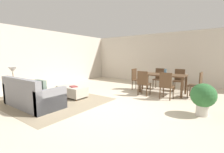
{
  "coord_description": "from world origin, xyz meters",
  "views": [
    {
      "loc": [
        2.49,
        -3.44,
        1.44
      ],
      "look_at": [
        -0.52,
        0.77,
        0.77
      ],
      "focal_mm": 24.62,
      "sensor_mm": 36.0,
      "label": 1
    }
  ],
  "objects_px": {
    "ottoman_table": "(72,91)",
    "dining_table": "(163,77)",
    "book_on_ottoman": "(73,87)",
    "dining_chair_far_left": "(159,77)",
    "dining_chair_near_left": "(143,82)",
    "dining_chair_near_right": "(166,84)",
    "side_table": "(14,86)",
    "couch": "(32,96)",
    "dining_chair_head_east": "(197,83)",
    "dining_chair_far_right": "(179,79)",
    "table_lamp": "(13,70)",
    "vase_centerpiece": "(165,72)",
    "potted_plant": "(203,97)",
    "dining_chair_head_west": "(136,78)"
  },
  "relations": [
    {
      "from": "dining_chair_near_left",
      "to": "book_on_ottoman",
      "type": "distance_m",
      "value": 2.54
    },
    {
      "from": "dining_table",
      "to": "vase_centerpiece",
      "type": "relative_size",
      "value": 8.11
    },
    {
      "from": "dining_chair_near_right",
      "to": "vase_centerpiece",
      "type": "relative_size",
      "value": 4.41
    },
    {
      "from": "potted_plant",
      "to": "dining_chair_far_left",
      "type": "bearing_deg",
      "value": 127.44
    },
    {
      "from": "couch",
      "to": "dining_chair_head_east",
      "type": "relative_size",
      "value": 2.11
    },
    {
      "from": "dining_table",
      "to": "potted_plant",
      "type": "bearing_deg",
      "value": -48.8
    },
    {
      "from": "side_table",
      "to": "dining_chair_far_left",
      "type": "relative_size",
      "value": 0.62
    },
    {
      "from": "dining_chair_far_right",
      "to": "vase_centerpiece",
      "type": "height_order",
      "value": "vase_centerpiece"
    },
    {
      "from": "book_on_ottoman",
      "to": "potted_plant",
      "type": "xyz_separation_m",
      "value": [
        3.86,
        0.75,
        0.07
      ]
    },
    {
      "from": "side_table",
      "to": "dining_table",
      "type": "distance_m",
      "value": 5.42
    },
    {
      "from": "dining_chair_far_right",
      "to": "potted_plant",
      "type": "relative_size",
      "value": 1.15
    },
    {
      "from": "dining_chair_far_left",
      "to": "potted_plant",
      "type": "height_order",
      "value": "dining_chair_far_left"
    },
    {
      "from": "ottoman_table",
      "to": "dining_table",
      "type": "height_order",
      "value": "dining_table"
    },
    {
      "from": "dining_chair_near_right",
      "to": "dining_table",
      "type": "bearing_deg",
      "value": 114.81
    },
    {
      "from": "couch",
      "to": "dining_chair_head_east",
      "type": "bearing_deg",
      "value": 44.98
    },
    {
      "from": "dining_table",
      "to": "dining_chair_near_left",
      "type": "relative_size",
      "value": 1.84
    },
    {
      "from": "side_table",
      "to": "potted_plant",
      "type": "distance_m",
      "value": 5.77
    },
    {
      "from": "ottoman_table",
      "to": "table_lamp",
      "type": "xyz_separation_m",
      "value": [
        -1.44,
        -1.29,
        0.76
      ]
    },
    {
      "from": "dining_chair_head_east",
      "to": "side_table",
      "type": "bearing_deg",
      "value": -143.52
    },
    {
      "from": "dining_chair_head_east",
      "to": "ottoman_table",
      "type": "bearing_deg",
      "value": -145.97
    },
    {
      "from": "couch",
      "to": "table_lamp",
      "type": "bearing_deg",
      "value": 178.07
    },
    {
      "from": "ottoman_table",
      "to": "dining_table",
      "type": "distance_m",
      "value": 3.51
    },
    {
      "from": "table_lamp",
      "to": "dining_table",
      "type": "xyz_separation_m",
      "value": [
        3.86,
        3.79,
        -0.32
      ]
    },
    {
      "from": "ottoman_table",
      "to": "dining_chair_head_east",
      "type": "bearing_deg",
      "value": 34.03
    },
    {
      "from": "table_lamp",
      "to": "dining_chair_head_west",
      "type": "xyz_separation_m",
      "value": [
        2.68,
        3.82,
        -0.46
      ]
    },
    {
      "from": "dining_chair_far_right",
      "to": "dining_chair_head_east",
      "type": "relative_size",
      "value": 1.0
    },
    {
      "from": "dining_chair_far_right",
      "to": "couch",
      "type": "bearing_deg",
      "value": -122.87
    },
    {
      "from": "dining_chair_near_right",
      "to": "dining_chair_near_left",
      "type": "bearing_deg",
      "value": 176.69
    },
    {
      "from": "dining_chair_near_left",
      "to": "dining_chair_near_right",
      "type": "distance_m",
      "value": 0.85
    },
    {
      "from": "dining_chair_far_left",
      "to": "dining_chair_far_right",
      "type": "distance_m",
      "value": 0.84
    },
    {
      "from": "ottoman_table",
      "to": "dining_chair_head_east",
      "type": "relative_size",
      "value": 1.18
    },
    {
      "from": "dining_chair_near_left",
      "to": "dining_chair_far_right",
      "type": "height_order",
      "value": "same"
    },
    {
      "from": "dining_chair_far_left",
      "to": "potted_plant",
      "type": "distance_m",
      "value": 3.21
    },
    {
      "from": "dining_chair_near_left",
      "to": "couch",
      "type": "bearing_deg",
      "value": -124.84
    },
    {
      "from": "ottoman_table",
      "to": "book_on_ottoman",
      "type": "height_order",
      "value": "book_on_ottoman"
    },
    {
      "from": "couch",
      "to": "ottoman_table",
      "type": "relative_size",
      "value": 1.79
    },
    {
      "from": "table_lamp",
      "to": "dining_chair_head_east",
      "type": "xyz_separation_m",
      "value": [
        5.07,
        3.75,
        -0.46
      ]
    },
    {
      "from": "potted_plant",
      "to": "dining_chair_far_right",
      "type": "bearing_deg",
      "value": 113.27
    },
    {
      "from": "side_table",
      "to": "dining_chair_head_west",
      "type": "distance_m",
      "value": 4.67
    },
    {
      "from": "dining_chair_near_right",
      "to": "book_on_ottoman",
      "type": "height_order",
      "value": "dining_chair_near_right"
    },
    {
      "from": "dining_chair_near_left",
      "to": "dining_chair_far_left",
      "type": "height_order",
      "value": "same"
    },
    {
      "from": "dining_chair_far_left",
      "to": "book_on_ottoman",
      "type": "distance_m",
      "value": 3.82
    },
    {
      "from": "dining_chair_near_right",
      "to": "potted_plant",
      "type": "distance_m",
      "value": 1.49
    },
    {
      "from": "book_on_ottoman",
      "to": "potted_plant",
      "type": "distance_m",
      "value": 3.93
    },
    {
      "from": "table_lamp",
      "to": "dining_chair_near_left",
      "type": "relative_size",
      "value": 0.57
    },
    {
      "from": "couch",
      "to": "potted_plant",
      "type": "distance_m",
      "value": 4.62
    },
    {
      "from": "dining_chair_far_left",
      "to": "dining_chair_far_right",
      "type": "relative_size",
      "value": 1.0
    },
    {
      "from": "side_table",
      "to": "dining_table",
      "type": "height_order",
      "value": "dining_table"
    },
    {
      "from": "ottoman_table",
      "to": "vase_centerpiece",
      "type": "xyz_separation_m",
      "value": [
        2.52,
        2.49,
        0.64
      ]
    },
    {
      "from": "couch",
      "to": "potted_plant",
      "type": "xyz_separation_m",
      "value": [
        4.13,
        2.07,
        0.17
      ]
    }
  ]
}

